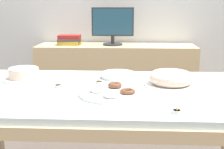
{
  "coord_description": "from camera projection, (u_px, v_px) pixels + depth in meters",
  "views": [
    {
      "loc": [
        0.13,
        -1.71,
        1.21
      ],
      "look_at": [
        0.03,
        0.11,
        0.8
      ],
      "focal_mm": 50.0,
      "sensor_mm": 36.0,
      "label": 1
    }
  ],
  "objects": [
    {
      "name": "sideboard",
      "position": [
        116.0,
        83.0,
        3.27
      ],
      "size": [
        1.61,
        0.44,
        0.81
      ],
      "color": "#D1B284",
      "rests_on": "ground"
    },
    {
      "name": "tealight_left_edge",
      "position": [
        177.0,
        111.0,
        1.37
      ],
      "size": [
        0.04,
        0.04,
        0.04
      ],
      "color": "silver",
      "rests_on": "dining_table"
    },
    {
      "name": "cake_golden_bundt",
      "position": [
        171.0,
        79.0,
        1.82
      ],
      "size": [
        0.3,
        0.3,
        0.09
      ],
      "color": "white",
      "rests_on": "dining_table"
    },
    {
      "name": "tealight_near_front",
      "position": [
        99.0,
        82.0,
        1.88
      ],
      "size": [
        0.04,
        0.04,
        0.04
      ],
      "color": "silver",
      "rests_on": "dining_table"
    },
    {
      "name": "cake_chocolate_round",
      "position": [
        24.0,
        75.0,
        1.98
      ],
      "size": [
        0.26,
        0.26,
        0.08
      ],
      "color": "white",
      "rests_on": "dining_table"
    },
    {
      "name": "tealight_near_cakes",
      "position": [
        58.0,
        86.0,
        1.8
      ],
      "size": [
        0.04,
        0.04,
        0.04
      ],
      "color": "silver",
      "rests_on": "dining_table"
    },
    {
      "name": "computer_monitor",
      "position": [
        113.0,
        26.0,
        3.14
      ],
      "size": [
        0.42,
        0.2,
        0.38
      ],
      "color": "#262628",
      "rests_on": "sideboard"
    },
    {
      "name": "pastry_platter",
      "position": [
        113.0,
        93.0,
        1.65
      ],
      "size": [
        0.37,
        0.37,
        0.04
      ],
      "color": "white",
      "rests_on": "dining_table"
    },
    {
      "name": "plate_stack",
      "position": [
        118.0,
        75.0,
        2.03
      ],
      "size": [
        0.21,
        0.21,
        0.04
      ],
      "color": "white",
      "rests_on": "dining_table"
    },
    {
      "name": "dining_table",
      "position": [
        105.0,
        102.0,
        1.79
      ],
      "size": [
        1.85,
        1.02,
        0.74
      ],
      "color": "silver",
      "rests_on": "ground"
    },
    {
      "name": "book_stack",
      "position": [
        70.0,
        40.0,
        3.2
      ],
      "size": [
        0.25,
        0.2,
        0.1
      ],
      "color": "#B29933",
      "rests_on": "sideboard"
    },
    {
      "name": "tealight_right_edge",
      "position": [
        191.0,
        78.0,
        2.0
      ],
      "size": [
        0.04,
        0.04,
        0.04
      ],
      "color": "silver",
      "rests_on": "dining_table"
    }
  ]
}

